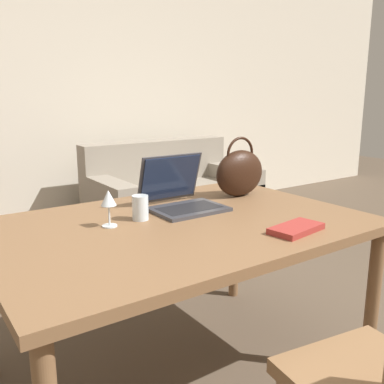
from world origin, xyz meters
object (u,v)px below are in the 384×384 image
(couch, at_px, (172,200))
(handbag, at_px, (240,172))
(laptop, at_px, (180,194))
(wine_glass, at_px, (109,200))
(drinking_glass, at_px, (140,208))

(couch, height_order, handbag, handbag)
(couch, relative_size, handbag, 4.87)
(laptop, distance_m, handbag, 0.39)
(laptop, height_order, wine_glass, laptop)
(couch, xyz_separation_m, drinking_glass, (-1.26, -1.77, 0.50))
(couch, bearing_deg, wine_glass, -128.35)
(drinking_glass, relative_size, wine_glass, 0.70)
(couch, height_order, wine_glass, wine_glass)
(wine_glass, distance_m, handbag, 0.80)
(couch, height_order, drinking_glass, drinking_glass)
(couch, xyz_separation_m, handbag, (-0.62, -1.67, 0.58))
(wine_glass, bearing_deg, couch, 51.65)
(drinking_glass, xyz_separation_m, wine_glass, (-0.15, -0.01, 0.06))
(drinking_glass, relative_size, handbag, 0.34)
(laptop, relative_size, drinking_glass, 3.10)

